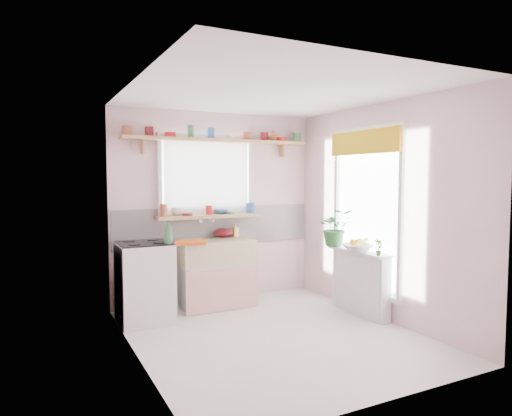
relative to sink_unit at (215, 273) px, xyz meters
name	(u,v)px	position (x,y,z in m)	size (l,w,h in m)	color
room	(287,199)	(0.81, -0.43, 0.94)	(3.20, 3.20, 3.20)	silver
sink_unit	(215,273)	(0.00, 0.00, 0.00)	(0.95, 0.65, 1.11)	white
cooker	(145,282)	(-0.95, -0.24, 0.03)	(0.58, 0.58, 0.93)	white
radiator_ledge	(360,281)	(1.45, -1.09, -0.03)	(0.22, 0.95, 0.78)	white
windowsill	(209,216)	(0.00, 0.19, 0.71)	(1.40, 0.22, 0.04)	tan
pine_shelf	(220,141)	(0.15, 0.18, 1.69)	(2.52, 0.24, 0.04)	tan
shelf_crockery	(218,135)	(0.13, 0.18, 1.76)	(2.47, 0.11, 0.12)	#A55133
sill_crockery	(209,210)	(0.00, 0.19, 0.78)	(1.35, 0.11, 0.12)	#A55133
dish_tray	(191,242)	(-0.38, -0.18, 0.44)	(0.37, 0.27, 0.04)	#ED5515
colander	(224,233)	(0.21, 0.21, 0.48)	(0.26, 0.26, 0.12)	#590F18
jade_plant	(335,227)	(1.36, -0.69, 0.58)	(0.42, 0.37, 0.47)	#255E2A
fruit_bowl	(357,248)	(1.36, -1.14, 0.38)	(0.34, 0.34, 0.08)	silver
herb_pot	(378,247)	(1.36, -1.49, 0.44)	(0.10, 0.07, 0.20)	#2C5F26
soap_bottle_sink	(235,230)	(0.38, 0.21, 0.51)	(0.08, 0.08, 0.18)	#DCD362
sill_cup	(176,211)	(-0.43, 0.25, 0.78)	(0.13, 0.13, 0.10)	beige
sill_bowl	(220,211)	(0.18, 0.25, 0.76)	(0.20, 0.20, 0.06)	#3158A0
shelf_vase	(273,136)	(0.98, 0.24, 1.78)	(0.14, 0.14, 0.15)	#A96334
cooker_bottle	(168,232)	(-0.73, -0.46, 0.61)	(0.10, 0.10, 0.26)	#397349
fruit	(357,242)	(1.37, -1.13, 0.45)	(0.20, 0.14, 0.10)	orange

